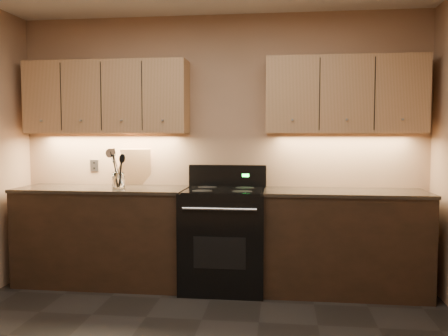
{
  "coord_description": "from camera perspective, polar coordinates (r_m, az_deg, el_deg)",
  "views": [
    {
      "loc": [
        0.61,
        -2.65,
        1.43
      ],
      "look_at": [
        0.11,
        1.45,
        1.14
      ],
      "focal_mm": 38.0,
      "sensor_mm": 36.0,
      "label": 1
    }
  ],
  "objects": [
    {
      "name": "steel_spatula",
      "position": [
        4.6,
        -12.27,
        0.19
      ],
      "size": [
        0.19,
        0.12,
        0.39
      ],
      "primitive_type": null,
      "rotation": [
        0.01,
        -0.24,
        -0.22
      ],
      "color": "silver",
      "rests_on": "utensil_crock"
    },
    {
      "name": "wooden_spoon",
      "position": [
        4.59,
        -13.09,
        -0.22
      ],
      "size": [
        0.15,
        0.08,
        0.32
      ],
      "primitive_type": null,
      "rotation": [
        0.04,
        0.28,
        0.27
      ],
      "color": "tan",
      "rests_on": "utensil_crock"
    },
    {
      "name": "utensil_crock",
      "position": [
        4.6,
        -12.57,
        -1.53
      ],
      "size": [
        0.14,
        0.14,
        0.15
      ],
      "color": "white",
      "rests_on": "counter_left"
    },
    {
      "name": "black_spoon",
      "position": [
        4.61,
        -12.58,
        -0.25
      ],
      "size": [
        0.12,
        0.11,
        0.32
      ],
      "primitive_type": null,
      "rotation": [
        0.17,
        0.19,
        0.02
      ],
      "color": "black",
      "rests_on": "utensil_crock"
    },
    {
      "name": "counter_left",
      "position": [
        4.77,
        -14.3,
        -7.83
      ],
      "size": [
        1.62,
        0.62,
        0.93
      ],
      "color": "black",
      "rests_on": "ground"
    },
    {
      "name": "black_turner",
      "position": [
        4.56,
        -12.67,
        0.03
      ],
      "size": [
        0.17,
        0.17,
        0.38
      ],
      "primitive_type": null,
      "rotation": [
        -0.26,
        -0.19,
        0.17
      ],
      "color": "black",
      "rests_on": "utensil_crock"
    },
    {
      "name": "cutting_board",
      "position": [
        4.83,
        -10.57,
        0.12
      ],
      "size": [
        0.32,
        0.19,
        0.37
      ],
      "primitive_type": "cube",
      "rotation": [
        0.25,
        0.0,
        0.3
      ],
      "color": "tan",
      "rests_on": "counter_left"
    },
    {
      "name": "stove",
      "position": [
        4.47,
        0.02,
        -8.34
      ],
      "size": [
        0.76,
        0.68,
        1.14
      ],
      "color": "black",
      "rests_on": "ground"
    },
    {
      "name": "upper_cab_left",
      "position": [
        4.83,
        -13.93,
        8.24
      ],
      "size": [
        1.6,
        0.3,
        0.7
      ],
      "primitive_type": "cube",
      "color": "tan",
      "rests_on": "wall_back"
    },
    {
      "name": "upper_cab_right",
      "position": [
        4.55,
        14.33,
        8.5
      ],
      "size": [
        1.44,
        0.3,
        0.7
      ],
      "primitive_type": "cube",
      "color": "tan",
      "rests_on": "wall_back"
    },
    {
      "name": "counter_right",
      "position": [
        4.49,
        14.28,
        -8.57
      ],
      "size": [
        1.46,
        0.62,
        0.93
      ],
      "color": "black",
      "rests_on": "ground"
    },
    {
      "name": "wall_back",
      "position": [
        4.69,
        -0.48,
        2.37
      ],
      "size": [
        4.0,
        0.04,
        2.6
      ],
      "primitive_type": "cube",
      "color": "tan",
      "rests_on": "ground"
    },
    {
      "name": "steel_skimmer",
      "position": [
        4.58,
        -12.14,
        0.12
      ],
      "size": [
        0.24,
        0.16,
        0.38
      ],
      "primitive_type": null,
      "rotation": [
        -0.13,
        -0.43,
        -0.08
      ],
      "color": "silver",
      "rests_on": "utensil_crock"
    },
    {
      "name": "outlet_plate",
      "position": [
        5.03,
        -15.34,
        0.28
      ],
      "size": [
        0.08,
        0.01,
        0.12
      ],
      "primitive_type": "cube",
      "color": "#B2B5BA",
      "rests_on": "wall_back"
    }
  ]
}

